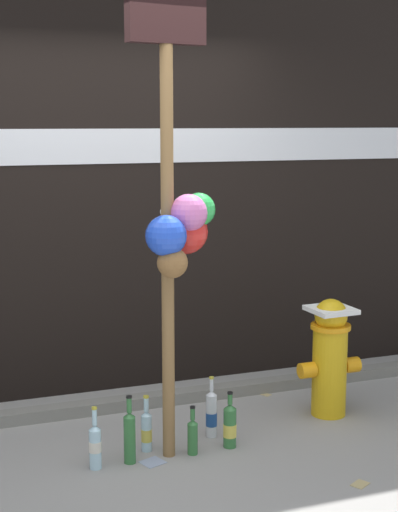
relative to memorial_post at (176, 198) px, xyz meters
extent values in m
plane|color=gray|center=(-0.22, -0.20, -1.49)|extent=(14.00, 14.00, 0.00)
cube|color=black|center=(-0.22, 1.31, 0.37)|extent=(10.00, 0.20, 3.71)
cube|color=silver|center=(-0.19, 1.21, 0.25)|extent=(5.01, 0.01, 0.24)
cube|color=slate|center=(-0.22, 0.80, -1.45)|extent=(8.00, 0.12, 0.08)
cylinder|color=olive|center=(-0.05, 0.01, -0.20)|extent=(0.07, 0.07, 2.58)
cube|color=black|center=(-0.05, 0.01, 1.00)|extent=(0.45, 0.14, 0.36)
sphere|color=green|center=(0.14, 0.02, -0.07)|extent=(0.19, 0.19, 0.19)
sphere|color=blue|center=(-0.09, -0.10, -0.19)|extent=(0.22, 0.22, 0.22)
sphere|color=#D66BB2|center=(0.06, -0.02, -0.08)|extent=(0.21, 0.21, 0.21)
sphere|color=red|center=(0.07, 0.05, -0.20)|extent=(0.25, 0.25, 0.25)
sphere|color=brown|center=(-0.06, -0.11, -0.34)|extent=(0.17, 0.17, 0.17)
sphere|color=brown|center=(-0.06, -0.11, -0.21)|extent=(0.12, 0.12, 0.12)
sphere|color=brown|center=(-0.10, -0.11, -0.17)|extent=(0.05, 0.05, 0.05)
sphere|color=brown|center=(-0.02, -0.11, -0.17)|extent=(0.05, 0.05, 0.05)
sphere|color=brown|center=(-0.06, -0.17, -0.21)|extent=(0.04, 0.04, 0.04)
sphere|color=silver|center=(0.01, 0.12, -0.26)|extent=(0.17, 0.17, 0.17)
sphere|color=silver|center=(0.01, 0.12, -0.12)|extent=(0.12, 0.12, 0.12)
sphere|color=silver|center=(-0.03, 0.12, -0.09)|extent=(0.05, 0.05, 0.05)
sphere|color=silver|center=(0.05, 0.12, -0.09)|extent=(0.05, 0.05, 0.05)
sphere|color=#9D9992|center=(0.01, 0.07, -0.12)|extent=(0.04, 0.04, 0.04)
cylinder|color=gold|center=(1.13, 0.25, -1.20)|extent=(0.22, 0.22, 0.58)
cylinder|color=orange|center=(1.13, 0.25, -0.89)|extent=(0.26, 0.26, 0.03)
sphere|color=gold|center=(1.13, 0.25, -0.82)|extent=(0.21, 0.21, 0.21)
cylinder|color=orange|center=(0.97, 0.25, -1.17)|extent=(0.10, 0.10, 0.10)
cylinder|color=orange|center=(1.29, 0.25, -1.17)|extent=(0.10, 0.10, 0.10)
cube|color=white|center=(1.13, 0.25, -0.78)|extent=(0.28, 0.28, 0.03)
cylinder|color=#337038|center=(0.08, -0.02, -1.40)|extent=(0.06, 0.06, 0.18)
cone|color=#337038|center=(0.08, -0.02, -1.29)|extent=(0.06, 0.06, 0.02)
cylinder|color=#337038|center=(0.08, -0.02, -1.24)|extent=(0.03, 0.03, 0.07)
cylinder|color=black|center=(0.08, -0.02, -1.20)|extent=(0.03, 0.03, 0.01)
cylinder|color=#337038|center=(-0.29, -0.01, -1.35)|extent=(0.07, 0.07, 0.27)
cone|color=#337038|center=(-0.29, -0.01, -1.20)|extent=(0.07, 0.07, 0.03)
cylinder|color=#337038|center=(-0.29, -0.01, -1.15)|extent=(0.03, 0.03, 0.09)
cylinder|color=black|center=(-0.29, -0.01, -1.10)|extent=(0.03, 0.03, 0.01)
cylinder|color=#B2DBEA|center=(-0.48, -0.01, -1.38)|extent=(0.07, 0.07, 0.23)
cone|color=#B2DBEA|center=(-0.48, -0.01, -1.25)|extent=(0.07, 0.07, 0.03)
cylinder|color=#B2DBEA|center=(-0.48, -0.01, -1.19)|extent=(0.03, 0.03, 0.09)
cylinder|color=silver|center=(-0.48, -0.01, -1.36)|extent=(0.07, 0.07, 0.06)
cylinder|color=gold|center=(-0.48, -0.01, -1.14)|extent=(0.03, 0.03, 0.01)
cylinder|color=#337038|center=(0.32, 0.00, -1.37)|extent=(0.08, 0.08, 0.23)
cone|color=#337038|center=(0.32, 0.00, -1.24)|extent=(0.08, 0.08, 0.03)
cylinder|color=#337038|center=(0.32, 0.00, -1.19)|extent=(0.03, 0.03, 0.06)
cylinder|color=#D8C64C|center=(0.32, 0.00, -1.38)|extent=(0.08, 0.08, 0.08)
cylinder|color=black|center=(0.32, 0.00, -1.15)|extent=(0.03, 0.03, 0.01)
cylinder|color=#B2DBEA|center=(-0.15, 0.11, -1.38)|extent=(0.06, 0.06, 0.22)
cone|color=#B2DBEA|center=(-0.15, 0.11, -1.26)|extent=(0.06, 0.06, 0.02)
cylinder|color=#B2DBEA|center=(-0.15, 0.11, -1.21)|extent=(0.03, 0.03, 0.08)
cylinder|color=#D8C64C|center=(-0.15, 0.11, -1.39)|extent=(0.06, 0.06, 0.07)
cylinder|color=gold|center=(-0.15, 0.11, -1.16)|extent=(0.03, 0.03, 0.01)
cylinder|color=silver|center=(0.28, 0.18, -1.36)|extent=(0.07, 0.07, 0.26)
cone|color=silver|center=(0.28, 0.18, -1.21)|extent=(0.07, 0.07, 0.03)
cylinder|color=silver|center=(0.28, 0.18, -1.16)|extent=(0.02, 0.02, 0.08)
cylinder|color=#1E478C|center=(0.28, 0.18, -1.38)|extent=(0.07, 0.07, 0.08)
cylinder|color=gold|center=(0.28, 0.18, -1.11)|extent=(0.03, 0.03, 0.01)
cube|color=#8C99B2|center=(-0.17, -0.05, -1.49)|extent=(0.16, 0.15, 0.01)
cube|color=tan|center=(0.79, -0.69, -1.49)|extent=(0.12, 0.11, 0.01)
cube|color=tan|center=(0.88, 0.76, -1.49)|extent=(0.11, 0.15, 0.01)
camera|label=1|loc=(-1.34, -4.00, 0.42)|focal=54.36mm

